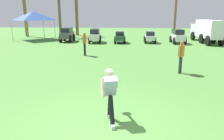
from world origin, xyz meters
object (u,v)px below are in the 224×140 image
Objects in this scene: frisbee_thrower at (110,92)px; parked_car_slot_b at (95,35)px; frisbee_in_flight at (114,89)px; parked_car_slot_a at (67,34)px; palm_tree_far_right at (176,5)px; box_truck at (206,30)px; palm_tree_left_of_centre at (59,5)px; palm_tree_far_left at (24,7)px; teammate_midfield at (181,54)px; parked_car_slot_d at (150,37)px; palm_tree_right_of_centre at (77,10)px; event_tent at (34,16)px; parked_car_slot_c at (120,37)px; parked_car_slot_e at (178,36)px; teammate_near_sideline at (85,42)px.

frisbee_thrower reaches higher than parked_car_slot_b.
parked_car_slot_a is (-5.87, 16.12, 0.10)m from frisbee_in_flight.
frisbee_in_flight is 23.31m from palm_tree_far_right.
palm_tree_left_of_centre is (-16.15, 4.90, 2.55)m from box_truck.
parked_car_slot_a is 8.66m from palm_tree_far_left.
teammate_midfield is 0.26× the size of box_truck.
palm_tree_right_of_centre is (-8.88, 6.99, 2.63)m from parked_car_slot_d.
parked_car_slot_d is 0.35× the size of palm_tree_far_left.
event_tent is (-9.93, 17.70, 1.94)m from frisbee_in_flight.
event_tent reaches higher than teammate_midfield.
palm_tree_far_right is at bearing 45.70° from parked_car_slot_c.
palm_tree_left_of_centre reaches higher than event_tent.
parked_car_slot_d is 2.66m from parked_car_slot_e.
palm_tree_right_of_centre is at bearing 104.97° from teammate_near_sideline.
frisbee_in_flight is 16.04m from parked_car_slot_d.
parked_car_slot_c is at bearing -6.09° from parked_car_slot_a.
palm_tree_far_left is 1.05× the size of palm_tree_far_right.
frisbee_thrower is 0.59× the size of parked_car_slot_a.
palm_tree_left_of_centre reaches higher than parked_car_slot_c.
palm_tree_far_left is at bearing 119.79° from frisbee_thrower.
parked_car_slot_b reaches higher than frisbee_in_flight.
palm_tree_left_of_centre reaches higher than box_truck.
frisbee_in_flight is at bearing -59.35° from palm_tree_far_left.
parked_car_slot_d is 5.57m from box_truck.
palm_tree_far_left reaches higher than parked_car_slot_b.
teammate_midfield is at bearing -87.98° from parked_car_slot_d.
parked_car_slot_b is 1.12× the size of parked_car_slot_d.
parked_car_slot_b is 1.11× the size of parked_car_slot_c.
teammate_near_sideline reaches higher than parked_car_slot_e.
parked_car_slot_a is 1.07× the size of parked_car_slot_d.
box_truck is at bearing -24.29° from palm_tree_right_of_centre.
palm_tree_far_left is 6.35m from palm_tree_right_of_centre.
frisbee_in_flight is 0.14× the size of parked_car_slot_a.
palm_tree_left_of_centre reaches higher than parked_car_slot_b.
parked_car_slot_d is (8.37, -0.27, -0.18)m from parked_car_slot_a.
parked_car_slot_b is (-5.82, 11.19, -0.22)m from teammate_midfield.
frisbee_in_flight is 0.10× the size of event_tent.
frisbee_in_flight is 15.54m from parked_car_slot_c.
parked_car_slot_b is 10.96m from box_truck.
parked_car_slot_a is at bearing 178.16° from parked_car_slot_d.
teammate_near_sideline is 14.93m from palm_tree_right_of_centre.
parked_car_slot_c is 10.11m from palm_tree_left_of_centre.
event_tent is (-12.44, 1.86, 2.02)m from parked_car_slot_d.
teammate_near_sideline reaches higher than frisbee_thrower.
palm_tree_right_of_centre is at bearing 116.72° from teammate_midfield.
teammate_near_sideline is 16.08m from palm_tree_far_left.
teammate_midfield is 0.26× the size of palm_tree_far_right.
teammate_midfield is at bearing -56.74° from palm_tree_left_of_centre.
teammate_near_sideline is 14.13m from palm_tree_left_of_centre.
parked_car_slot_c is 0.37× the size of palm_tree_far_right.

